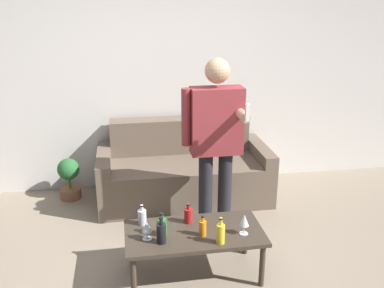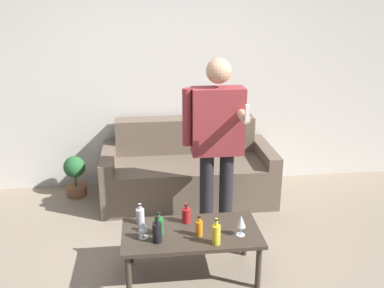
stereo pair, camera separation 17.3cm
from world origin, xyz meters
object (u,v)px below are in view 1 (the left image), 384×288
object	(u,v)px
coffee_table	(194,236)
bottle_orange	(161,233)
couch	(183,171)
person_standing_front	(216,136)

from	to	relation	value
coffee_table	bottle_orange	bearing A→B (deg)	-156.56
couch	bottle_orange	xyz separation A→B (m)	(-0.39, -1.55, 0.17)
person_standing_front	coffee_table	bearing A→B (deg)	-115.34
couch	coffee_table	xyz separation A→B (m)	(-0.12, -1.43, 0.05)
couch	coffee_table	bearing A→B (deg)	-94.94
couch	person_standing_front	world-z (taller)	person_standing_front
coffee_table	person_standing_front	size ratio (longest dim) A/B	0.66
coffee_table	bottle_orange	distance (m)	0.32
coffee_table	couch	bearing A→B (deg)	85.06
bottle_orange	person_standing_front	xyz separation A→B (m)	(0.57, 0.75, 0.48)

